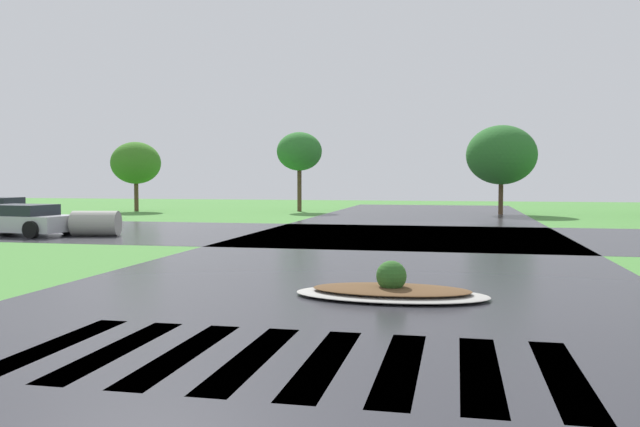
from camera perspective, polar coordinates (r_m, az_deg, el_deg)
asphalt_roadway at (r=13.99m, az=3.74°, el=-5.86°), size 11.96×80.00×0.01m
asphalt_cross_road at (r=24.88m, az=7.39°, el=-1.94°), size 90.00×10.76×0.01m
crosswalk_stripes at (r=8.01m, az=-2.84°, el=-12.69°), size 6.75×3.02×0.01m
median_island at (r=12.02m, az=6.29°, el=-6.73°), size 3.55×1.74×0.68m
car_blue_compact at (r=27.38m, az=-24.94°, el=-0.54°), size 4.48×2.51×1.18m
drainage_pipe_stack at (r=25.99m, az=-19.12°, el=-0.83°), size 1.88×1.28×0.95m
background_treeline at (r=40.96m, az=17.35°, el=5.24°), size 47.29×5.41×6.27m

